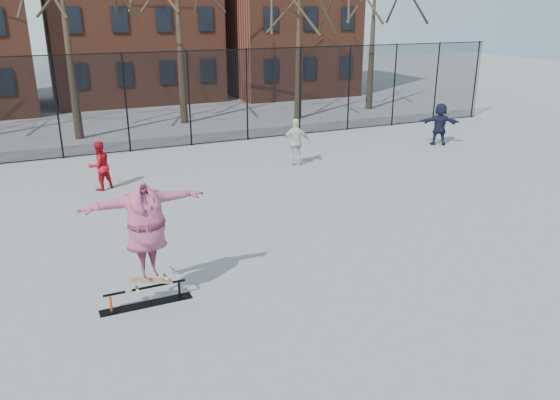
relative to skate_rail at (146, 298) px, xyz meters
name	(u,v)px	position (x,y,z in m)	size (l,w,h in m)	color
ground	(301,280)	(3.29, -0.32, -0.16)	(100.00, 100.00, 0.00)	slate
skate_rail	(146,298)	(0.00, 0.00, 0.00)	(1.83, 0.28, 0.40)	black
skateboard	(151,283)	(0.12, 0.00, 0.30)	(0.91, 0.22, 0.11)	#A06C40
skater	(147,235)	(0.12, 0.00, 1.33)	(2.40, 0.65, 1.96)	#423687
bystander_red	(100,166)	(0.16, 8.02, 0.64)	(0.78, 0.61, 1.60)	#B61019
bystander_white	(296,142)	(7.22, 8.01, 0.73)	(1.04, 0.43, 1.77)	beige
bystander_navy	(440,124)	(14.29, 8.42, 0.75)	(1.68, 0.54, 1.82)	#191C33
fence	(160,100)	(3.27, 12.68, 1.90)	(34.03, 0.07, 4.00)	black
rowhouses	(119,0)	(4.01, 25.68, 5.91)	(29.00, 7.00, 13.00)	brown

